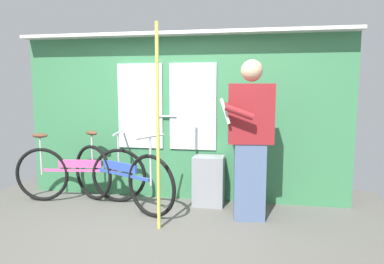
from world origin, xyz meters
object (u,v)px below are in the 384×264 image
bicycle_near_door (119,177)px  passenger_reading_newspaper (250,137)px  handrail_pole (158,129)px  trash_bin_by_wall (209,181)px  bicycle_leaning_behind (80,173)px

bicycle_near_door → passenger_reading_newspaper: bearing=22.3°
bicycle_near_door → handrail_pole: 1.08m
trash_bin_by_wall → passenger_reading_newspaper: bearing=-38.7°
bicycle_near_door → trash_bin_by_wall: (1.05, 0.29, -0.08)m
handrail_pole → bicycle_near_door: bearing=140.0°
passenger_reading_newspaper → trash_bin_by_wall: 0.89m
bicycle_leaning_behind → trash_bin_by_wall: bearing=-2.0°
bicycle_near_door → passenger_reading_newspaper: passenger_reading_newspaper is taller
bicycle_near_door → handrail_pole: bearing=-13.5°
handrail_pole → bicycle_leaning_behind: bearing=151.8°
bicycle_leaning_behind → trash_bin_by_wall: 1.65m
bicycle_leaning_behind → passenger_reading_newspaper: size_ratio=0.96×
bicycle_near_door → trash_bin_by_wall: size_ratio=2.59×
passenger_reading_newspaper → bicycle_near_door: bearing=-10.7°
bicycle_leaning_behind → bicycle_near_door: bearing=-19.5°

